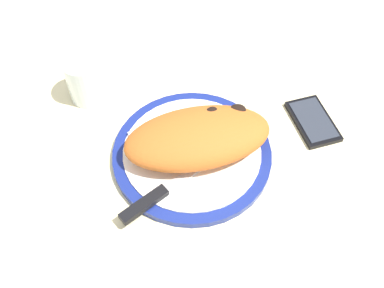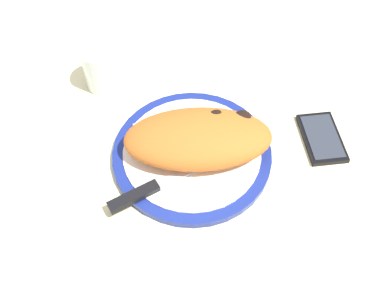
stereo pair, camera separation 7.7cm
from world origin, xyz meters
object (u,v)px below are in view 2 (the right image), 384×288
calzone (198,137)px  fork (169,123)px  plate (192,153)px  water_glass (103,70)px  smartphone (322,138)px  knife (152,188)px

calzone → fork: 8.44cm
plate → water_glass: size_ratio=3.11×
plate → fork: bearing=-67.7°
smartphone → water_glass: size_ratio=1.31×
fork → smartphone: size_ratio=1.38×
plate → smartphone: 25.02cm
smartphone → water_glass: water_glass is taller
plate → smartphone: (-24.96, 1.64, -0.33)cm
knife → fork: bearing=-112.4°
calzone → water_glass: water_glass is taller
plate → smartphone: bearing=176.2°
knife → calzone: bearing=-144.7°
plate → fork: 7.70cm
calzone → plate: bearing=15.8°
calzone → fork: (4.02, -6.72, -3.16)cm
plate → calzone: calzone is taller
water_glass → calzone: bearing=124.3°
smartphone → plate: bearing=-3.8°
calzone → smartphone: calzone is taller
fork → knife: bearing=67.6°
plate → calzone: bearing=-164.2°
plate → knife: knife is taller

